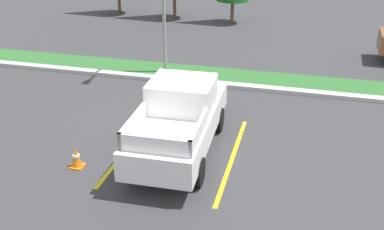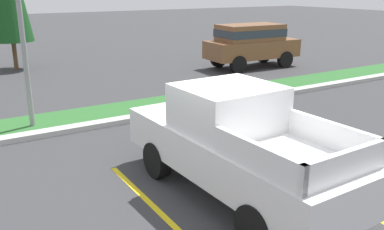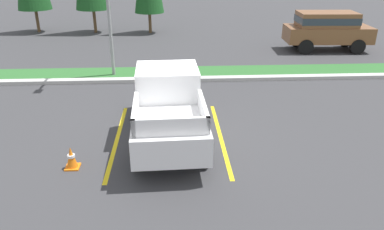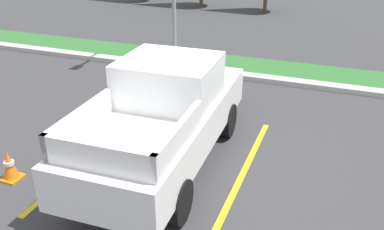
{
  "view_description": "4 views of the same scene",
  "coord_description": "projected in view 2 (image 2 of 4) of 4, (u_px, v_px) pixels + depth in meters",
  "views": [
    {
      "loc": [
        3.31,
        -11.07,
        6.5
      ],
      "look_at": [
        0.59,
        -0.76,
        1.42
      ],
      "focal_mm": 41.21,
      "sensor_mm": 36.0,
      "label": 1
    },
    {
      "loc": [
        -4.4,
        -6.15,
        3.85
      ],
      "look_at": [
        0.33,
        1.6,
        1.07
      ],
      "focal_mm": 39.44,
      "sensor_mm": 36.0,
      "label": 2
    },
    {
      "loc": [
        0.26,
        -10.43,
        5.18
      ],
      "look_at": [
        0.8,
        -0.56,
        0.83
      ],
      "focal_mm": 35.23,
      "sensor_mm": 36.0,
      "label": 3
    },
    {
      "loc": [
        3.11,
        -6.69,
        4.42
      ],
      "look_at": [
        0.44,
        0.29,
        0.85
      ],
      "focal_mm": 38.1,
      "sensor_mm": 36.0,
      "label": 4
    }
  ],
  "objects": [
    {
      "name": "suv_distant",
      "position": [
        251.0,
        42.0,
        20.49
      ],
      "size": [
        4.67,
        2.11,
        2.1
      ],
      "color": "black",
      "rests_on": "ground"
    },
    {
      "name": "ground_plane",
      "position": [
        220.0,
        189.0,
        8.34
      ],
      "size": [
        120.0,
        120.0,
        0.0
      ],
      "primitive_type": "plane",
      "color": "#38383A"
    },
    {
      "name": "parking_line_near",
      "position": [
        164.0,
        216.0,
        7.35
      ],
      "size": [
        0.12,
        4.8,
        0.01
      ],
      "primitive_type": "cube",
      "color": "yellow",
      "rests_on": "ground"
    },
    {
      "name": "parking_line_far",
      "position": [
        294.0,
        176.0,
        8.89
      ],
      "size": [
        0.12,
        4.8,
        0.01
      ],
      "primitive_type": "cube",
      "color": "yellow",
      "rests_on": "ground"
    },
    {
      "name": "curb_strip",
      "position": [
        122.0,
        120.0,
        12.4
      ],
      "size": [
        56.0,
        0.4,
        0.15
      ],
      "primitive_type": "cube",
      "color": "#B2B2AD",
      "rests_on": "ground"
    },
    {
      "name": "pickup_truck_main",
      "position": [
        235.0,
        143.0,
        7.86
      ],
      "size": [
        2.11,
        5.29,
        2.1
      ],
      "color": "black",
      "rests_on": "ground"
    },
    {
      "name": "grass_median",
      "position": [
        109.0,
        112.0,
        13.31
      ],
      "size": [
        56.0,
        1.8,
        0.06
      ],
      "primitive_type": "cube",
      "color": "#2D662D",
      "rests_on": "ground"
    }
  ]
}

